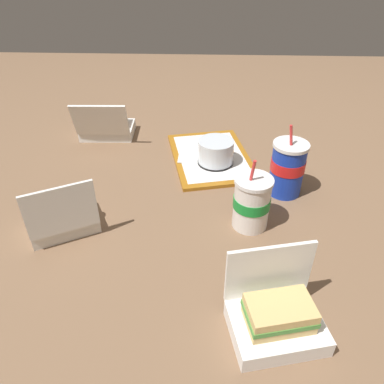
{
  "coord_description": "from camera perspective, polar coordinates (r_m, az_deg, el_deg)",
  "views": [
    {
      "loc": [
        0.87,
        0.05,
        0.67
      ],
      "look_at": [
        -0.01,
        0.02,
        0.05
      ],
      "focal_mm": 35.0,
      "sensor_mm": 36.0,
      "label": 1
    }
  ],
  "objects": [
    {
      "name": "ground_plane",
      "position": [
        1.1,
        -0.93,
        -2.34
      ],
      "size": [
        3.2,
        3.2,
        0.0
      ],
      "primitive_type": "plane",
      "color": "brown"
    },
    {
      "name": "ketchup_cup",
      "position": [
        1.37,
        1.96,
        7.28
      ],
      "size": [
        0.04,
        0.04,
        0.02
      ],
      "color": "white",
      "rests_on": "food_tray"
    },
    {
      "name": "clamshell_sandwich_right",
      "position": [
        0.79,
        12.73,
        -18.06
      ],
      "size": [
        0.18,
        0.21,
        0.17
      ],
      "color": "white",
      "rests_on": "ground_plane"
    },
    {
      "name": "cake_container",
      "position": [
        1.26,
        3.64,
        6.03
      ],
      "size": [
        0.12,
        0.12,
        0.08
      ],
      "color": "black",
      "rests_on": "food_tray"
    },
    {
      "name": "soda_cup_corner",
      "position": [
        1.0,
        9.07,
        -1.55
      ],
      "size": [
        0.1,
        0.1,
        0.21
      ],
      "color": "white",
      "rests_on": "ground_plane"
    },
    {
      "name": "clamshell_hotdog_back",
      "position": [
        1.06,
        -19.17,
        -3.58
      ],
      "size": [
        0.2,
        0.22,
        0.17
      ],
      "color": "white",
      "rests_on": "ground_plane"
    },
    {
      "name": "soda_cup_right",
      "position": [
        1.15,
        14.34,
        3.61
      ],
      "size": [
        0.1,
        0.1,
        0.23
      ],
      "color": "#1938B7",
      "rests_on": "ground_plane"
    },
    {
      "name": "clamshell_sandwich_corner",
      "position": [
        1.5,
        -12.87,
        9.83
      ],
      "size": [
        0.19,
        0.2,
        0.17
      ],
      "color": "white",
      "rests_on": "ground_plane"
    },
    {
      "name": "napkin_stack",
      "position": [
        1.32,
        0.14,
        5.53
      ],
      "size": [
        0.1,
        0.1,
        0.0
      ],
      "primitive_type": "cube",
      "rotation": [
        0.0,
        0.0,
        -0.03
      ],
      "color": "white",
      "rests_on": "food_tray"
    },
    {
      "name": "plastic_fork",
      "position": [
        1.37,
        4.75,
        6.71
      ],
      "size": [
        0.09,
        0.09,
        0.0
      ],
      "primitive_type": "cube",
      "rotation": [
        0.0,
        0.0,
        0.77
      ],
      "color": "white",
      "rests_on": "food_tray"
    },
    {
      "name": "food_tray",
      "position": [
        1.33,
        2.92,
        5.33
      ],
      "size": [
        0.42,
        0.33,
        0.01
      ],
      "color": "#A56619",
      "rests_on": "ground_plane"
    }
  ]
}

